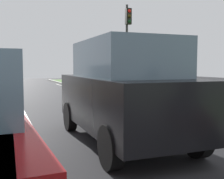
{
  "coord_description": "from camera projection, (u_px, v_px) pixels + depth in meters",
  "views": [
    {
      "loc": [
        -1.46,
        2.68,
        1.71
      ],
      "look_at": [
        0.85,
        8.43,
        1.2
      ],
      "focal_mm": 44.68,
      "sensor_mm": 36.0,
      "label": 1
    }
  ],
  "objects": [
    {
      "name": "traffic_light_near_right",
      "position": [
        128.0,
        35.0,
        15.97
      ],
      "size": [
        0.32,
        0.5,
        5.24
      ],
      "color": "#2D2D2D",
      "rests_on": "ground"
    },
    {
      "name": "ground_plane",
      "position": [
        41.0,
        109.0,
        11.16
      ],
      "size": [
        60.0,
        60.0,
        0.0
      ],
      "primitive_type": "plane",
      "color": "#262628"
    },
    {
      "name": "car_suv_ahead",
      "position": [
        123.0,
        91.0,
        6.24
      ],
      "size": [
        2.03,
        4.53,
        2.28
      ],
      "rotation": [
        0.0,
        0.0,
        -0.02
      ],
      "color": "black",
      "rests_on": "ground"
    },
    {
      "name": "lane_line_right_edge",
      "position": [
        123.0,
        105.0,
        12.49
      ],
      "size": [
        0.12,
        32.0,
        0.01
      ],
      "primitive_type": "cube",
      "color": "silver",
      "rests_on": "ground"
    },
    {
      "name": "curb_right",
      "position": [
        133.0,
        103.0,
        12.68
      ],
      "size": [
        0.24,
        48.0,
        0.12
      ],
      "primitive_type": "cube",
      "color": "#9E9B93",
      "rests_on": "ground"
    },
    {
      "name": "grass_verge_right",
      "position": [
        210.0,
        99.0,
        14.31
      ],
      "size": [
        9.0,
        48.0,
        0.06
      ],
      "primitive_type": "cube",
      "color": "#47752D",
      "rests_on": "ground"
    },
    {
      "name": "lane_line_center",
      "position": [
        22.0,
        110.0,
        10.9
      ],
      "size": [
        0.12,
        32.0,
        0.01
      ],
      "primitive_type": "cube",
      "color": "silver",
      "rests_on": "ground"
    }
  ]
}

